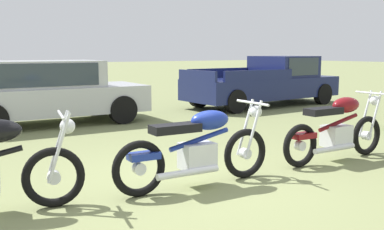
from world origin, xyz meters
name	(u,v)px	position (x,y,z in m)	size (l,w,h in m)	color
ground_plane	(191,185)	(0.00, 0.00, 0.00)	(120.00, 120.00, 0.00)	olive
motorcycle_blue	(198,148)	(0.04, -0.10, 0.48)	(2.15, 0.64, 1.02)	black
motorcycle_maroon	(337,129)	(2.51, -0.18, 0.48)	(2.08, 0.64, 1.02)	black
car_silver	(42,88)	(-0.25, 5.65, 0.83)	(4.21, 1.96, 1.43)	#B2B5BA
pickup_truck_navy	(269,81)	(6.51, 5.55, 0.75)	(5.06, 2.00, 1.49)	#161E4C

